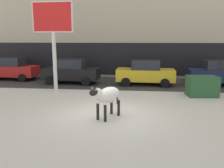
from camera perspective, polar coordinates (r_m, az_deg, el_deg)
The scene contains 11 objects.
ground_plane at distance 10.85m, azimuth -1.25°, elevation -7.25°, with size 120.00×120.00×0.00m, color silver.
road_strip at distance 18.43m, azimuth 1.92°, elevation 0.32°, with size 60.00×5.60×0.01m, color #333338.
building_facade at distance 24.22m, azimuth 3.14°, elevation 18.22°, with size 44.00×6.10×13.00m.
cow_holstein at distance 10.10m, azimuth -1.11°, elevation -2.73°, with size 1.30×1.85×1.54m.
billboard at distance 15.33m, azimuth -13.98°, elevation 14.07°, with size 2.53×0.30×5.56m.
car_red_sedan at distance 21.39m, azimuth -22.89°, elevation 3.38°, with size 4.26×2.09×1.84m.
car_black_sedan at distance 18.37m, azimuth -9.76°, elevation 2.98°, with size 4.26×2.09×1.84m.
car_yellow_sedan at distance 17.66m, azimuth 8.01°, elevation 2.72°, with size 4.26×2.09×1.84m.
car_navy_sedan at distance 18.86m, azimuth 24.27°, elevation 2.38°, with size 4.26×2.09×1.84m.
pedestrian_near_billboard at distance 23.45m, azimuth -20.10°, elevation 4.09°, with size 0.36×0.24×1.73m.
dumpster at distance 15.04m, azimuth 20.79°, elevation -0.48°, with size 1.70×1.10×1.20m, color #285633.
Camera 1 is at (1.35, -10.22, 3.37)m, focal length 38.14 mm.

